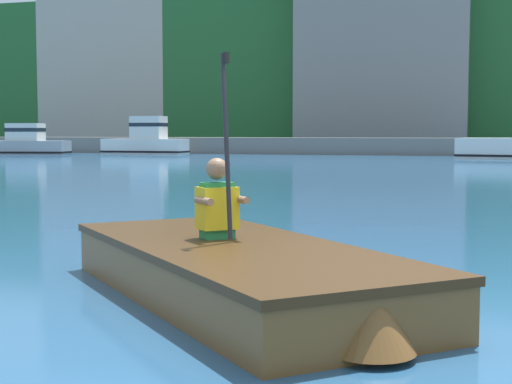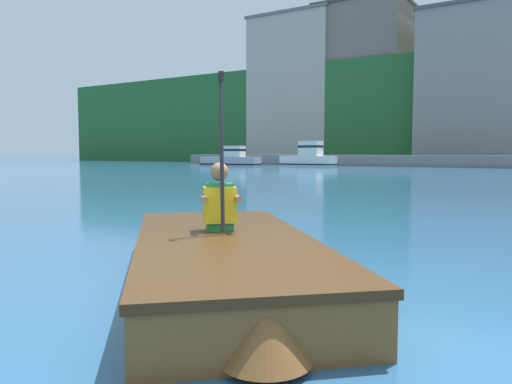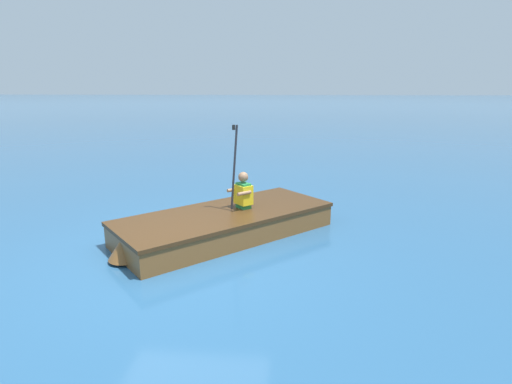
# 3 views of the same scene
# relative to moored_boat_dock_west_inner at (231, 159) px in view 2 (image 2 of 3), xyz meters

# --- Properties ---
(ground_plane) EXTENTS (300.00, 300.00, 0.00)m
(ground_plane) POSITION_rel_moored_boat_dock_west_inner_xyz_m (23.24, -31.88, -0.59)
(ground_plane) COLOR #28567F
(waterfront_warehouse_left) EXTENTS (10.07, 7.96, 16.41)m
(waterfront_warehouse_left) POSITION_rel_moored_boat_dock_west_inner_xyz_m (-2.34, 17.00, 7.63)
(waterfront_warehouse_left) COLOR #B2A899
(waterfront_warehouse_left) RESTS_ON ground
(waterfront_office_block_center) EXTENTS (9.41, 11.27, 16.69)m
(waterfront_office_block_center) POSITION_rel_moored_boat_dock_west_inner_xyz_m (5.33, 18.98, 7.77)
(waterfront_office_block_center) COLOR #75665B
(waterfront_office_block_center) RESTS_ON ground
(waterfront_apartment_right) EXTENTS (10.90, 11.26, 14.04)m
(waterfront_apartment_right) POSITION_rel_moored_boat_dock_west_inner_xyz_m (17.50, 16.60, 6.44)
(waterfront_apartment_right) COLOR gray
(waterfront_apartment_right) RESTS_ON ground
(moored_boat_dock_west_inner) EXTENTS (5.28, 2.46, 1.68)m
(moored_boat_dock_west_inner) POSITION_rel_moored_boat_dock_west_inner_xyz_m (0.00, 0.00, 0.00)
(moored_boat_dock_west_inner) COLOR #9EA3A8
(moored_boat_dock_west_inner) RESTS_ON ground
(moored_boat_dock_center_near) EXTENTS (4.71, 1.63, 2.07)m
(moored_boat_dock_center_near) POSITION_rel_moored_boat_dock_west_inner_xyz_m (6.07, 2.55, 0.15)
(moored_boat_dock_center_near) COLOR white
(moored_boat_dock_center_near) RESTS_ON ground
(rowboat_foreground) EXTENTS (3.53, 3.63, 0.41)m
(rowboat_foreground) POSITION_rel_moored_boat_dock_west_inner_xyz_m (22.22, -31.42, -0.35)
(rowboat_foreground) COLOR brown
(rowboat_foreground) RESTS_ON ground
(person_paddler) EXTENTS (0.46, 0.46, 1.42)m
(person_paddler) POSITION_rel_moored_boat_dock_west_inner_xyz_m (21.94, -31.13, 0.12)
(person_paddler) COLOR #267F3F
(person_paddler) RESTS_ON rowboat_foreground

